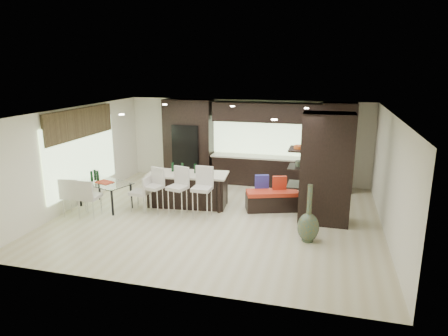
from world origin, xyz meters
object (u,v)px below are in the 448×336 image
(stool_mid, at_px, (178,196))
(bench, at_px, (272,200))
(stool_left, at_px, (154,195))
(chair_far, at_px, (74,198))
(kitchen_island, at_px, (188,189))
(stool_right, at_px, (202,198))
(chair_end, at_px, (140,195))
(chair_near, at_px, (90,199))
(dining_table, at_px, (105,195))
(floor_vase, at_px, (309,213))

(stool_mid, height_order, bench, stool_mid)
(stool_left, relative_size, chair_far, 1.02)
(kitchen_island, xyz_separation_m, bench, (2.31, 0.19, -0.19))
(stool_right, relative_size, chair_end, 1.20)
(kitchen_island, distance_m, stool_mid, 0.79)
(kitchen_island, xyz_separation_m, stool_mid, (0.00, -0.79, 0.05))
(kitchen_island, xyz_separation_m, chair_near, (-2.12, -1.48, 0.01))
(dining_table, bearing_deg, kitchen_island, 37.96)
(stool_mid, height_order, dining_table, stool_mid)
(stool_left, distance_m, stool_mid, 0.67)
(bench, bearing_deg, kitchen_island, 165.43)
(chair_near, bearing_deg, floor_vase, -3.73)
(stool_left, relative_size, chair_end, 1.09)
(stool_mid, relative_size, chair_near, 1.08)
(stool_left, bearing_deg, chair_end, -169.36)
(stool_right, height_order, chair_near, stool_right)
(stool_right, xyz_separation_m, chair_far, (-3.24, -0.69, -0.06))
(floor_vase, height_order, chair_end, floor_vase)
(stool_left, bearing_deg, dining_table, -165.81)
(stool_mid, bearing_deg, chair_near, -146.58)
(stool_right, xyz_separation_m, floor_vase, (2.68, -0.76, 0.12))
(stool_mid, relative_size, stool_right, 0.96)
(floor_vase, bearing_deg, bench, 120.82)
(bench, relative_size, chair_end, 1.58)
(kitchen_island, height_order, chair_near, chair_near)
(stool_left, bearing_deg, kitchen_island, 65.02)
(chair_near, bearing_deg, dining_table, 87.03)
(stool_right, bearing_deg, floor_vase, -14.51)
(chair_end, bearing_deg, stool_right, -90.30)
(stool_left, height_order, dining_table, stool_left)
(dining_table, height_order, chair_near, chair_near)
(bench, distance_m, chair_far, 5.17)
(dining_table, relative_size, chair_near, 1.56)
(stool_mid, bearing_deg, chair_far, -149.57)
(stool_right, distance_m, bench, 1.93)
(stool_right, bearing_deg, chair_end, 179.37)
(stool_mid, xyz_separation_m, chair_far, (-2.58, -0.70, -0.04))
(stool_left, bearing_deg, stool_right, 14.70)
(stool_right, relative_size, chair_far, 1.12)
(stool_right, bearing_deg, stool_left, -179.67)
(floor_vase, distance_m, dining_table, 5.54)
(floor_vase, bearing_deg, stool_left, 169.04)
(stool_mid, distance_m, bench, 2.52)
(bench, relative_size, dining_table, 0.95)
(stool_right, bearing_deg, kitchen_island, 131.07)
(stool_mid, relative_size, chair_end, 1.16)
(kitchen_island, distance_m, stool_left, 1.02)
(stool_mid, xyz_separation_m, chair_near, (-2.12, -0.69, -0.04))
(stool_left, height_order, chair_near, stool_left)
(stool_mid, xyz_separation_m, stool_right, (0.67, -0.01, 0.02))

